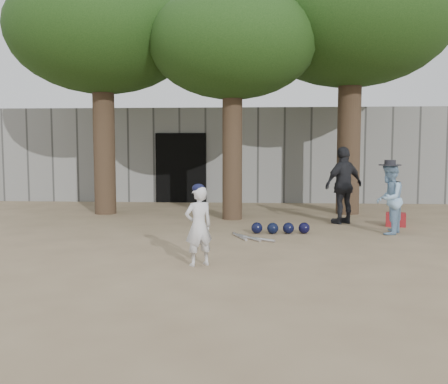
# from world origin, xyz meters

# --- Properties ---
(ground) EXTENTS (70.00, 70.00, 0.00)m
(ground) POSITION_xyz_m (0.00, 0.00, 0.00)
(ground) COLOR #937C5E
(ground) RESTS_ON ground
(boy_player) EXTENTS (0.51, 0.46, 1.18)m
(boy_player) POSITION_xyz_m (0.33, -0.66, 0.59)
(boy_player) COLOR silver
(boy_player) RESTS_ON ground
(spectator_blue) EXTENTS (0.79, 0.86, 1.43)m
(spectator_blue) POSITION_xyz_m (3.85, 2.27, 0.71)
(spectator_blue) COLOR #8AB3D6
(spectator_blue) RESTS_ON ground
(spectator_dark) EXTENTS (1.11, 0.92, 1.77)m
(spectator_dark) POSITION_xyz_m (3.18, 3.63, 0.89)
(spectator_dark) COLOR black
(spectator_dark) RESTS_ON ground
(red_bag) EXTENTS (0.49, 0.41, 0.30)m
(red_bag) POSITION_xyz_m (4.28, 3.30, 0.15)
(red_bag) COLOR maroon
(red_bag) RESTS_ON ground
(back_building) EXTENTS (16.00, 5.24, 3.00)m
(back_building) POSITION_xyz_m (-0.00, 10.33, 1.50)
(back_building) COLOR gray
(back_building) RESTS_ON ground
(helmet_row) EXTENTS (1.19, 0.30, 0.23)m
(helmet_row) POSITION_xyz_m (1.68, 2.17, 0.12)
(helmet_row) COLOR black
(helmet_row) RESTS_ON ground
(bat_pile) EXTENTS (0.83, 0.81, 0.06)m
(bat_pile) POSITION_xyz_m (1.04, 1.53, 0.03)
(bat_pile) COLOR silver
(bat_pile) RESTS_ON ground
(tree_row) EXTENTS (11.40, 5.80, 6.69)m
(tree_row) POSITION_xyz_m (0.74, 5.02, 4.69)
(tree_row) COLOR brown
(tree_row) RESTS_ON ground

